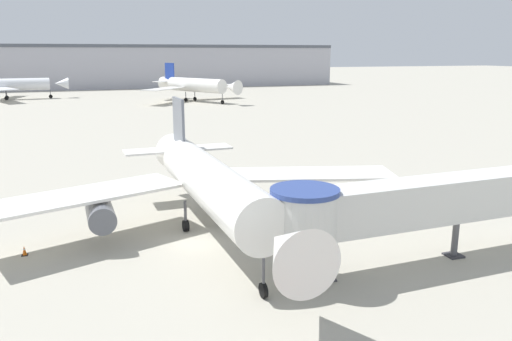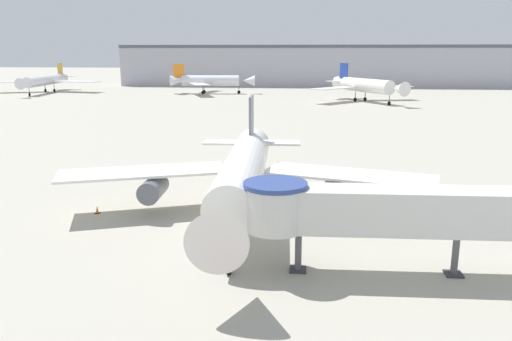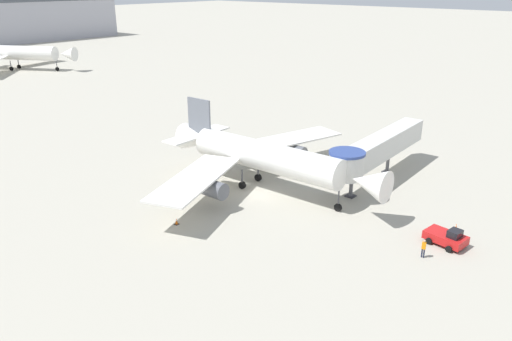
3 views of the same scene
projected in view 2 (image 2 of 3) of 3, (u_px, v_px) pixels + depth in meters
ground_plane at (223, 224)px, 41.58m from camera, size 800.00×800.00×0.00m
main_airplane at (243, 174)px, 41.57m from camera, size 33.53×29.07×9.65m
jet_bridge at (389, 210)px, 31.41m from camera, size 21.31×4.10×5.97m
traffic_cone_port_wing at (97, 210)px, 44.24m from camera, size 0.43×0.43×0.71m
traffic_cone_starboard_wing at (408, 231)px, 38.91m from camera, size 0.48×0.48×0.80m
background_jet_blue_tail at (365, 85)px, 141.37m from camera, size 30.71×28.88×10.65m
background_jet_gold_tail at (46, 80)px, 173.31m from camera, size 36.43×38.10×9.78m
background_jet_orange_tail at (209, 81)px, 169.50m from camera, size 28.93×30.68×9.93m
terminal_building at (321, 66)px, 207.74m from camera, size 165.07×23.05×16.64m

